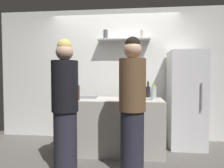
{
  "coord_description": "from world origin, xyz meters",
  "views": [
    {
      "loc": [
        0.37,
        -2.84,
        1.28
      ],
      "look_at": [
        0.02,
        0.49,
        1.14
      ],
      "focal_mm": 32.29,
      "sensor_mm": 36.0,
      "label": 1
    }
  ],
  "objects_px": {
    "wine_bottle_dark_glass": "(148,91)",
    "person_blonde": "(65,107)",
    "water_bottle_plastic": "(154,93)",
    "refrigerator": "(186,99)",
    "utensil_holder": "(130,95)",
    "baking_pan": "(87,97)",
    "person_brown_jacket": "(132,107)",
    "wine_bottle_amber_glass": "(77,92)"
  },
  "relations": [
    {
      "from": "refrigerator",
      "to": "water_bottle_plastic",
      "type": "relative_size",
      "value": 6.83
    },
    {
      "from": "person_blonde",
      "to": "wine_bottle_dark_glass",
      "type": "bearing_deg",
      "value": 74.1
    },
    {
      "from": "person_brown_jacket",
      "to": "water_bottle_plastic",
      "type": "bearing_deg",
      "value": -176.49
    },
    {
      "from": "water_bottle_plastic",
      "to": "refrigerator",
      "type": "bearing_deg",
      "value": 36.32
    },
    {
      "from": "baking_pan",
      "to": "utensil_holder",
      "type": "distance_m",
      "value": 0.76
    },
    {
      "from": "baking_pan",
      "to": "utensil_holder",
      "type": "relative_size",
      "value": 1.5
    },
    {
      "from": "refrigerator",
      "to": "wine_bottle_dark_glass",
      "type": "bearing_deg",
      "value": -175.46
    },
    {
      "from": "baking_pan",
      "to": "wine_bottle_dark_glass",
      "type": "height_order",
      "value": "wine_bottle_dark_glass"
    },
    {
      "from": "utensil_holder",
      "to": "wine_bottle_amber_glass",
      "type": "distance_m",
      "value": 0.88
    },
    {
      "from": "person_blonde",
      "to": "person_brown_jacket",
      "type": "height_order",
      "value": "person_brown_jacket"
    },
    {
      "from": "wine_bottle_dark_glass",
      "to": "utensil_holder",
      "type": "bearing_deg",
      "value": -139.9
    },
    {
      "from": "refrigerator",
      "to": "person_brown_jacket",
      "type": "distance_m",
      "value": 1.48
    },
    {
      "from": "baking_pan",
      "to": "utensil_holder",
      "type": "bearing_deg",
      "value": -3.62
    },
    {
      "from": "refrigerator",
      "to": "water_bottle_plastic",
      "type": "distance_m",
      "value": 0.77
    },
    {
      "from": "wine_bottle_dark_glass",
      "to": "person_brown_jacket",
      "type": "bearing_deg",
      "value": -104.22
    },
    {
      "from": "refrigerator",
      "to": "baking_pan",
      "type": "height_order",
      "value": "refrigerator"
    },
    {
      "from": "utensil_holder",
      "to": "person_brown_jacket",
      "type": "distance_m",
      "value": 0.83
    },
    {
      "from": "baking_pan",
      "to": "person_blonde",
      "type": "xyz_separation_m",
      "value": [
        -0.07,
        -0.93,
        -0.04
      ]
    },
    {
      "from": "wine_bottle_dark_glass",
      "to": "person_blonde",
      "type": "relative_size",
      "value": 0.17
    },
    {
      "from": "water_bottle_plastic",
      "to": "person_blonde",
      "type": "relative_size",
      "value": 0.14
    },
    {
      "from": "water_bottle_plastic",
      "to": "person_brown_jacket",
      "type": "bearing_deg",
      "value": -115.8
    },
    {
      "from": "utensil_holder",
      "to": "water_bottle_plastic",
      "type": "xyz_separation_m",
      "value": [
        0.37,
        -0.14,
        0.05
      ]
    },
    {
      "from": "refrigerator",
      "to": "wine_bottle_amber_glass",
      "type": "bearing_deg",
      "value": -161.92
    },
    {
      "from": "refrigerator",
      "to": "person_brown_jacket",
      "type": "relative_size",
      "value": 0.97
    },
    {
      "from": "wine_bottle_amber_glass",
      "to": "person_brown_jacket",
      "type": "relative_size",
      "value": 0.2
    },
    {
      "from": "person_blonde",
      "to": "refrigerator",
      "type": "bearing_deg",
      "value": 62.47
    },
    {
      "from": "refrigerator",
      "to": "baking_pan",
      "type": "xyz_separation_m",
      "value": [
        -1.74,
        -0.27,
        0.06
      ]
    },
    {
      "from": "utensil_holder",
      "to": "wine_bottle_amber_glass",
      "type": "xyz_separation_m",
      "value": [
        -0.83,
        -0.28,
        0.07
      ]
    },
    {
      "from": "utensil_holder",
      "to": "water_bottle_plastic",
      "type": "height_order",
      "value": "water_bottle_plastic"
    },
    {
      "from": "baking_pan",
      "to": "person_brown_jacket",
      "type": "xyz_separation_m",
      "value": [
        0.79,
        -0.88,
        -0.03
      ]
    },
    {
      "from": "wine_bottle_amber_glass",
      "to": "person_blonde",
      "type": "relative_size",
      "value": 0.2
    },
    {
      "from": "water_bottle_plastic",
      "to": "person_blonde",
      "type": "distance_m",
      "value": 1.41
    },
    {
      "from": "person_brown_jacket",
      "to": "utensil_holder",
      "type": "bearing_deg",
      "value": -148.38
    },
    {
      "from": "wine_bottle_dark_glass",
      "to": "person_brown_jacket",
      "type": "relative_size",
      "value": 0.17
    },
    {
      "from": "refrigerator",
      "to": "wine_bottle_amber_glass",
      "type": "relative_size",
      "value": 4.89
    },
    {
      "from": "refrigerator",
      "to": "utensil_holder",
      "type": "height_order",
      "value": "refrigerator"
    },
    {
      "from": "wine_bottle_amber_glass",
      "to": "water_bottle_plastic",
      "type": "relative_size",
      "value": 1.4
    },
    {
      "from": "baking_pan",
      "to": "utensil_holder",
      "type": "xyz_separation_m",
      "value": [
        0.76,
        -0.05,
        0.04
      ]
    },
    {
      "from": "refrigerator",
      "to": "person_blonde",
      "type": "height_order",
      "value": "person_blonde"
    },
    {
      "from": "baking_pan",
      "to": "person_brown_jacket",
      "type": "height_order",
      "value": "person_brown_jacket"
    },
    {
      "from": "utensil_holder",
      "to": "refrigerator",
      "type": "bearing_deg",
      "value": 17.76
    },
    {
      "from": "refrigerator",
      "to": "water_bottle_plastic",
      "type": "xyz_separation_m",
      "value": [
        -0.61,
        -0.45,
        0.14
      ]
    }
  ]
}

